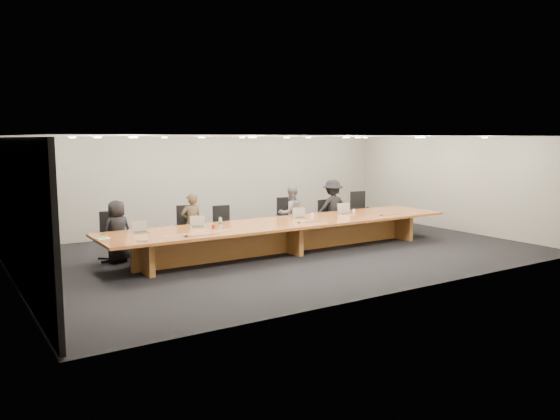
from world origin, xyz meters
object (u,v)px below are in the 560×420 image
object	(u,v)px
chair_far_right	(362,211)
person_d	(333,208)
person_c	(291,214)
mic_right	(381,215)
laptop_e	(346,208)
chair_far_left	(113,236)
laptop_d	(300,213)
amber_mug	(213,227)
water_bottle	(220,223)
person_b	(192,223)
mic_center	(299,222)
chair_left	(188,229)
laptop_b	(198,222)
chair_mid_left	(225,226)
av_box	(142,240)
laptop_a	(141,227)
chair_right	(329,218)
paper_cup_near	(313,215)
person_a	(117,231)
mic_left	(187,236)
chair_mid_right	(289,219)
paper_cup_far	(354,211)

from	to	relation	value
chair_far_right	person_d	distance (m)	1.20
person_c	mic_right	xyz separation A→B (m)	(1.76, -1.62, 0.02)
laptop_e	chair_far_left	bearing A→B (deg)	177.74
chair_far_right	laptop_d	distance (m)	3.09
mic_right	amber_mug	bearing A→B (deg)	174.21
water_bottle	amber_mug	xyz separation A→B (m)	(-0.17, 0.00, -0.07)
person_b	amber_mug	size ratio (longest dim) A/B	15.87
mic_center	chair_left	bearing A→B (deg)	143.11
chair_far_left	laptop_b	xyz separation A→B (m)	(1.65, -0.97, 0.32)
chair_mid_left	amber_mug	size ratio (longest dim) A/B	11.76
av_box	laptop_a	bearing A→B (deg)	87.20
chair_right	paper_cup_near	bearing A→B (deg)	-140.61
amber_mug	chair_mid_left	bearing A→B (deg)	54.47
person_a	av_box	xyz separation A→B (m)	(-0.00, -1.73, 0.07)
person_d	mic_left	xyz separation A→B (m)	(-5.22, -1.82, -0.03)
person_a	mic_right	bearing A→B (deg)	150.80
chair_mid_right	chair_right	xyz separation A→B (m)	(1.36, 0.01, -0.07)
mic_left	laptop_b	bearing A→B (deg)	54.59
water_bottle	person_a	bearing A→B (deg)	150.07
chair_mid_right	laptop_e	world-z (taller)	chair_mid_right
mic_right	laptop_a	bearing A→B (deg)	172.29
chair_mid_right	chair_far_right	world-z (taller)	chair_far_right
person_a	laptop_b	bearing A→B (deg)	138.77
av_box	mic_left	xyz separation A→B (m)	(0.92, -0.02, 0.00)
water_bottle	person_c	bearing A→B (deg)	23.26
person_c	chair_far_right	bearing A→B (deg)	-168.55
chair_right	chair_far_right	xyz separation A→B (m)	(1.34, 0.10, 0.08)
chair_mid_right	laptop_d	xyz separation A→B (m)	(-0.22, -0.87, 0.29)
chair_far_left	laptop_a	bearing A→B (deg)	-65.75
chair_mid_left	water_bottle	world-z (taller)	chair_mid_left
chair_mid_right	mic_left	size ratio (longest dim) A/B	9.69
person_c	paper_cup_far	xyz separation A→B (m)	(1.53, -0.79, 0.05)
person_c	mic_left	bearing A→B (deg)	33.33
person_a	laptop_a	world-z (taller)	person_a
person_b	mic_center	bearing A→B (deg)	149.98
chair_far_left	chair_far_right	size ratio (longest dim) A/B	0.94
chair_far_left	mic_center	bearing A→B (deg)	-17.85
person_a	person_b	size ratio (longest dim) A/B	0.96
chair_far_left	water_bottle	bearing A→B (deg)	-28.01
chair_far_left	laptop_b	bearing A→B (deg)	-25.31
person_b	paper_cup_far	size ratio (longest dim) A/B	16.20
chair_left	chair_mid_right	world-z (taller)	chair_mid_right
person_b	laptop_a	size ratio (longest dim) A/B	4.45
person_c	amber_mug	xyz separation A→B (m)	(-2.85, -1.15, 0.05)
laptop_b	water_bottle	world-z (taller)	laptop_b
person_d	laptop_e	size ratio (longest dim) A/B	4.27
laptop_a	laptop_d	distance (m)	4.11
person_d	paper_cup_near	size ratio (longest dim) A/B	17.51
paper_cup_near	paper_cup_far	bearing A→B (deg)	0.82
amber_mug	mic_left	world-z (taller)	amber_mug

